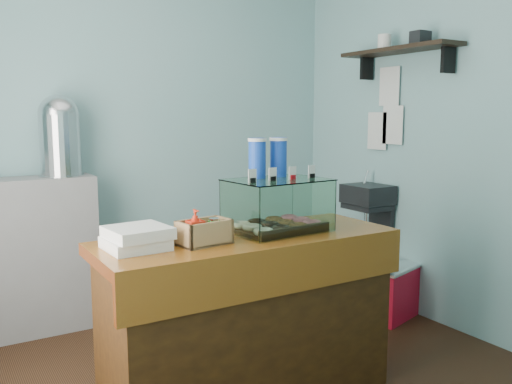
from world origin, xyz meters
TOP-DOWN VIEW (x-y plane):
  - ground at (0.00, 0.00)m, footprint 3.50×3.50m
  - room_shell at (0.03, 0.01)m, footprint 3.54×3.04m
  - counter at (0.00, -0.25)m, footprint 1.60×0.60m
  - back_shelf at (-0.90, 1.32)m, footprint 1.00×0.32m
  - display_case at (0.20, -0.19)m, footprint 0.55×0.42m
  - condiment_crate at (-0.29, -0.30)m, footprint 0.27×0.18m
  - pastry_boxes at (-0.59, -0.22)m, footprint 0.30×0.30m
  - coffee_urn at (-0.60, 1.33)m, footprint 0.31×0.31m
  - red_cooler at (1.51, 0.23)m, footprint 0.54×0.47m

SIDE VIEW (x-z plane):
  - ground at x=0.00m, z-range 0.00..0.00m
  - red_cooler at x=1.51m, z-range 0.00..0.41m
  - counter at x=0.00m, z-range 0.01..0.91m
  - back_shelf at x=-0.90m, z-range 0.00..1.10m
  - pastry_boxes at x=-0.59m, z-range 0.90..1.01m
  - condiment_crate at x=-0.29m, z-range 0.87..1.05m
  - display_case at x=0.20m, z-range 0.82..1.32m
  - coffee_urn at x=-0.60m, z-range 1.11..1.68m
  - room_shell at x=0.03m, z-range 0.30..3.12m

